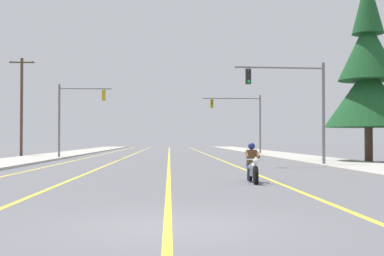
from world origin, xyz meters
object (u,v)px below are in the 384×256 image
(traffic_signal_near_right, at_px, (298,97))
(conifer_tree_right_verge_near, at_px, (368,75))
(traffic_signal_mid_right, at_px, (243,115))
(motorcycle_with_rider, at_px, (252,167))
(traffic_signal_near_left, at_px, (74,110))
(utility_pole_left_near, at_px, (22,105))

(traffic_signal_near_right, height_order, conifer_tree_right_verge_near, conifer_tree_right_verge_near)
(traffic_signal_mid_right, bearing_deg, motorcycle_with_rider, -97.80)
(motorcycle_with_rider, relative_size, traffic_signal_mid_right, 0.35)
(traffic_signal_mid_right, xyz_separation_m, conifer_tree_right_verge_near, (5.91, -18.28, 1.83))
(traffic_signal_near_right, relative_size, traffic_signal_near_left, 1.00)
(motorcycle_with_rider, relative_size, utility_pole_left_near, 0.24)
(motorcycle_with_rider, bearing_deg, traffic_signal_near_left, 114.54)
(traffic_signal_near_right, distance_m, traffic_signal_near_left, 20.19)
(motorcycle_with_rider, xyz_separation_m, utility_pole_left_near, (-16.86, 29.32, 4.24))
(traffic_signal_mid_right, height_order, conifer_tree_right_verge_near, conifer_tree_right_verge_near)
(traffic_signal_near_right, xyz_separation_m, traffic_signal_near_left, (-15.59, 12.83, -0.07))
(traffic_signal_mid_right, relative_size, conifer_tree_right_verge_near, 0.47)
(conifer_tree_right_verge_near, bearing_deg, traffic_signal_near_right, -145.20)
(utility_pole_left_near, distance_m, conifer_tree_right_verge_near, 30.75)
(traffic_signal_near_right, distance_m, traffic_signal_mid_right, 22.40)
(traffic_signal_near_left, height_order, utility_pole_left_near, utility_pole_left_near)
(utility_pole_left_near, bearing_deg, conifer_tree_right_verge_near, -26.99)
(traffic_signal_near_right, bearing_deg, traffic_signal_near_left, 140.55)
(motorcycle_with_rider, bearing_deg, utility_pole_left_near, 119.90)
(motorcycle_with_rider, bearing_deg, traffic_signal_near_right, 67.82)
(traffic_signal_near_right, bearing_deg, utility_pole_left_near, 139.91)
(motorcycle_with_rider, distance_m, traffic_signal_near_left, 26.71)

